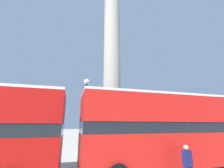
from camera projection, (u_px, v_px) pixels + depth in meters
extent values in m
plane|color=#ADA89E|center=(112.00, 153.00, 14.22)|extent=(200.00, 200.00, 0.00)
cube|color=#A39E8E|center=(112.00, 147.00, 14.37)|extent=(4.63, 4.63, 1.15)
cube|color=#A39E8E|center=(112.00, 134.00, 14.68)|extent=(3.33, 3.33, 1.15)
cylinder|color=#A39E8E|center=(112.00, 44.00, 17.33)|extent=(1.86, 1.86, 18.72)
cube|color=red|center=(172.00, 147.00, 8.55)|extent=(10.52, 3.02, 1.67)
cube|color=black|center=(170.00, 127.00, 8.85)|extent=(10.52, 2.97, 0.55)
cube|color=red|center=(168.00, 110.00, 9.12)|extent=(10.52, 3.02, 1.45)
cube|color=silver|center=(167.00, 97.00, 9.32)|extent=(10.52, 3.02, 0.12)
cylinder|color=black|center=(207.00, 156.00, 10.44)|extent=(1.01, 0.35, 1.00)
cylinder|color=black|center=(105.00, 163.00, 8.56)|extent=(1.01, 0.35, 1.00)
cylinder|color=black|center=(28.00, 166.00, 7.77)|extent=(1.01, 0.35, 1.00)
cube|color=#A39E8E|center=(27.00, 138.00, 16.59)|extent=(3.52, 2.87, 2.39)
ellipsoid|color=brown|center=(30.00, 113.00, 17.31)|extent=(2.22, 1.45, 1.00)
cone|color=brown|center=(40.00, 110.00, 17.93)|extent=(1.06, 0.76, 1.05)
cylinder|color=brown|center=(31.00, 105.00, 17.57)|extent=(0.36, 0.36, 0.90)
sphere|color=brown|center=(32.00, 100.00, 17.72)|extent=(0.28, 0.28, 0.28)
cylinder|color=brown|center=(35.00, 122.00, 17.60)|extent=(0.20, 0.20, 1.02)
cylinder|color=brown|center=(35.00, 122.00, 17.15)|extent=(0.20, 0.20, 1.02)
cylinder|color=brown|center=(22.00, 122.00, 16.94)|extent=(0.20, 0.20, 1.02)
cylinder|color=brown|center=(22.00, 122.00, 16.49)|extent=(0.20, 0.20, 1.02)
cylinder|color=black|center=(83.00, 162.00, 9.89)|extent=(0.31, 0.31, 0.40)
cylinder|color=black|center=(85.00, 122.00, 10.58)|extent=(0.14, 0.14, 5.54)
sphere|color=white|center=(87.00, 82.00, 11.37)|extent=(0.42, 0.42, 0.42)
cube|color=#191E51|center=(187.00, 158.00, 6.55)|extent=(0.47, 0.23, 0.66)
sphere|color=tan|center=(186.00, 147.00, 6.67)|extent=(0.23, 0.23, 0.23)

